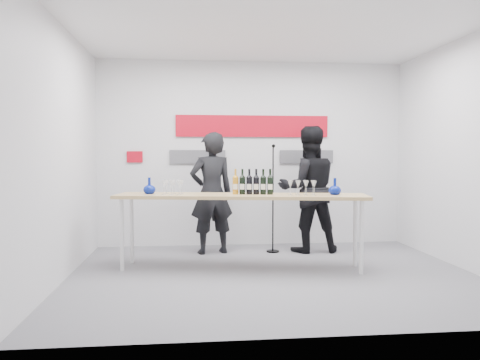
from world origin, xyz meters
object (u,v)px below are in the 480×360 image
object	(u,v)px
tasting_table	(241,200)
presenter_right	(308,189)
presenter_left	(211,193)
mic_stand	(273,219)

from	to	relation	value
tasting_table	presenter_right	world-z (taller)	presenter_right
presenter_left	mic_stand	size ratio (longest dim) A/B	1.11
presenter_right	tasting_table	bearing A→B (deg)	40.00
presenter_left	presenter_right	size ratio (longest dim) A/B	0.95
tasting_table	presenter_left	size ratio (longest dim) A/B	1.81
tasting_table	presenter_left	bearing A→B (deg)	118.17
presenter_right	mic_stand	size ratio (longest dim) A/B	1.17
presenter_left	presenter_right	distance (m)	1.48
presenter_left	presenter_right	bearing A→B (deg)	164.96
tasting_table	mic_stand	xyz separation A→B (m)	(0.59, 0.98, -0.40)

